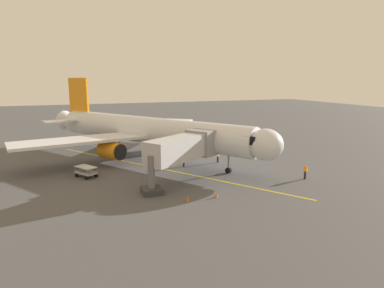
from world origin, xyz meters
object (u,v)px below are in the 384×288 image
ground_crew_marshaller (305,172)px  safety_cone_nose_left (188,198)px  baggage_cart_near_nose (86,172)px  ground_crew_wing_walker (184,160)px  airplane (145,131)px  ground_crew_loader (218,156)px  safety_cone_nose_right (216,195)px  jet_bridge (185,148)px

ground_crew_marshaller → safety_cone_nose_left: ground_crew_marshaller is taller
baggage_cart_near_nose → ground_crew_wing_walker: bearing=-178.0°
airplane → baggage_cart_near_nose: 11.79m
ground_crew_loader → ground_crew_wing_walker: bearing=6.2°
safety_cone_nose_left → safety_cone_nose_right: 2.95m
baggage_cart_near_nose → safety_cone_nose_right: baggage_cart_near_nose is taller
baggage_cart_near_nose → jet_bridge: bearing=153.5°
airplane → safety_cone_nose_left: airplane is taller
airplane → ground_crew_marshaller: (-14.74, 16.80, -3.12)m
jet_bridge → safety_cone_nose_right: 7.36m
jet_bridge → ground_crew_wing_walker: bearing=-107.1°
ground_crew_marshaller → ground_crew_wing_walker: same height
ground_crew_wing_walker → baggage_cart_near_nose: (12.27, 0.42, -0.23)m
ground_crew_loader → safety_cone_nose_right: size_ratio=3.11×
airplane → baggage_cart_near_nose: size_ratio=12.07×
ground_crew_marshaller → safety_cone_nose_right: ground_crew_marshaller is taller
ground_crew_marshaller → safety_cone_nose_left: bearing=7.4°
safety_cone_nose_right → jet_bridge: bearing=-82.0°
airplane → baggage_cart_near_nose: (8.78, 7.13, -3.35)m
jet_bridge → baggage_cart_near_nose: jet_bridge is taller
jet_bridge → ground_crew_wing_walker: size_ratio=6.17×
ground_crew_marshaller → safety_cone_nose_left: (15.04, 1.94, -0.61)m
airplane → jet_bridge: airplane is taller
ground_crew_marshaller → baggage_cart_near_nose: (23.52, -9.67, -0.23)m
ground_crew_wing_walker → safety_cone_nose_left: (3.80, 12.03, -0.61)m
airplane → ground_crew_wing_walker: airplane is taller
ground_crew_wing_walker → safety_cone_nose_left: size_ratio=3.11×
ground_crew_loader → safety_cone_nose_left: ground_crew_loader is taller
safety_cone_nose_left → safety_cone_nose_right: bearing=179.1°
safety_cone_nose_right → ground_crew_loader: bearing=-115.4°
ground_crew_marshaller → safety_cone_nose_right: bearing=9.3°
ground_crew_marshaller → safety_cone_nose_right: (12.09, 1.99, -0.61)m
jet_bridge → safety_cone_nose_right: bearing=98.0°
airplane → ground_crew_loader: airplane is taller
ground_crew_wing_walker → ground_crew_loader: 5.18m
ground_crew_marshaller → safety_cone_nose_left: 15.18m
ground_crew_loader → ground_crew_marshaller: bearing=119.8°
airplane → ground_crew_marshaller: size_ratio=20.78×
airplane → safety_cone_nose_right: (-2.65, 18.78, -3.73)m
airplane → ground_crew_wing_walker: (-3.49, 6.71, -3.12)m
ground_crew_marshaller → ground_crew_loader: (6.10, -10.64, 0.00)m
ground_crew_marshaller → safety_cone_nose_right: size_ratio=3.11×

